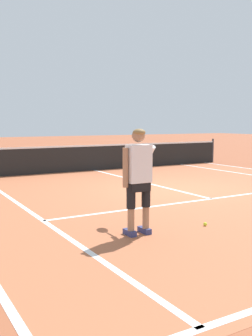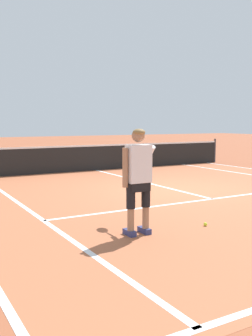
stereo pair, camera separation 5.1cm
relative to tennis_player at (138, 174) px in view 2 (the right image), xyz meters
name	(u,v)px [view 2 (the right image)]	position (x,y,z in m)	size (l,w,h in m)	color
ground_plane	(172,189)	(3.06, 3.19, -0.99)	(80.00, 80.00, 0.00)	#9E5133
court_inner_surface	(185,192)	(3.06, 2.63, -0.99)	(10.98, 11.17, 0.00)	#B2603D
line_service	(212,199)	(3.06, 1.61, -0.99)	(8.23, 0.10, 0.01)	white
line_centre_service	(141,181)	(3.06, 4.81, -0.99)	(0.10, 6.40, 0.01)	white
line_singles_left	(28,210)	(-1.06, 2.63, -0.99)	(0.10, 10.77, 0.01)	white
tennis_net	(96,157)	(3.06, 8.01, -0.49)	(11.96, 0.08, 1.07)	#333338
tennis_player	(138,174)	(0.00, 0.00, 0.00)	(0.64, 1.11, 1.71)	navy
tennis_ball_near_feet	(205,224)	(1.29, -0.16, -0.96)	(0.07, 0.07, 0.07)	#CCE02D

